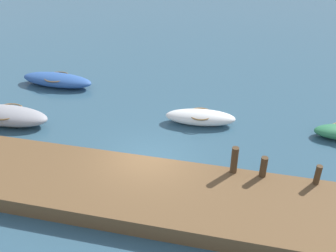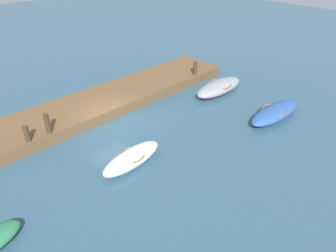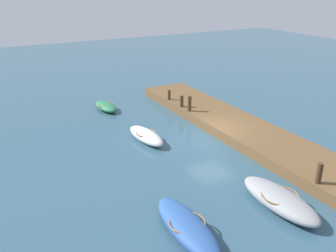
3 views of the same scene
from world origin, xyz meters
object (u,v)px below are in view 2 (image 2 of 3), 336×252
rowboat_white (132,158)px  rowboat_grey (219,87)px  mooring_post_mid_west (47,123)px  rowboat_blue (275,112)px  mooring_post_mid_east (27,134)px  mooring_post_west (195,68)px

rowboat_white → rowboat_grey: bearing=-173.1°
rowboat_white → mooring_post_mid_west: 4.80m
rowboat_blue → mooring_post_mid_east: size_ratio=5.20×
rowboat_white → rowboat_blue: bearing=159.0°
rowboat_grey → mooring_post_west: (-0.06, -2.25, 0.72)m
rowboat_grey → mooring_post_mid_west: (11.11, -2.25, 0.77)m
rowboat_blue → mooring_post_west: size_ratio=4.36×
rowboat_white → mooring_post_mid_east: 5.30m
mooring_post_west → mooring_post_mid_east: bearing=0.0°
mooring_post_mid_west → rowboat_blue: bearing=148.0°
rowboat_grey → mooring_post_mid_east: 12.42m
mooring_post_mid_east → rowboat_blue: bearing=150.4°
rowboat_blue → mooring_post_west: (-0.44, -6.72, 0.77)m
mooring_post_west → mooring_post_mid_east: 12.26m
rowboat_grey → mooring_post_mid_east: bearing=-11.0°
mooring_post_mid_west → mooring_post_west: bearing=180.0°
rowboat_blue → mooring_post_mid_east: mooring_post_mid_east is taller
mooring_post_mid_west → mooring_post_mid_east: (1.08, 0.00, -0.13)m
rowboat_white → rowboat_grey: (-9.19, -2.06, 0.06)m
rowboat_blue → mooring_post_mid_west: (10.73, -6.72, 0.82)m
rowboat_white → mooring_post_west: mooring_post_west is taller
mooring_post_mid_east → rowboat_grey: bearing=169.5°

